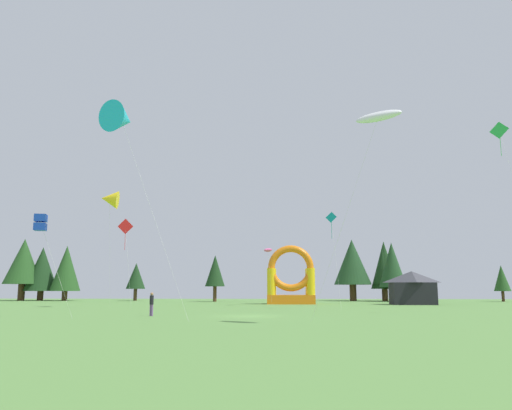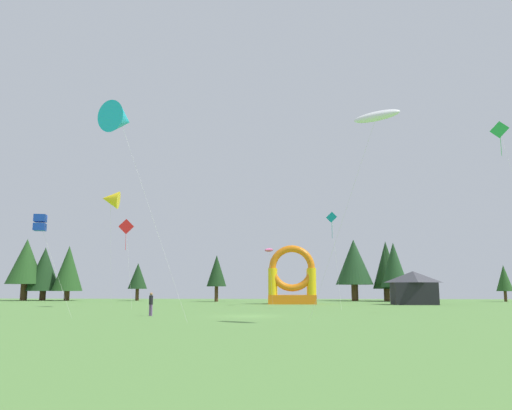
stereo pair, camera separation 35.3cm
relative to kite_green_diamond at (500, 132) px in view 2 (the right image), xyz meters
name	(u,v)px [view 2 (the right image)]	position (x,y,z in m)	size (l,w,h in m)	color
ground_plane	(249,316)	(-21.14, -3.27, -15.17)	(120.00, 120.00, 0.00)	#5B8C42
kite_green_diamond	(500,132)	(0.00, 0.00, 0.00)	(1.13, 5.58, 15.84)	green
kite_red_diamond	(126,228)	(-35.69, 11.13, -6.58)	(1.88, 1.26, 9.23)	red
kite_yellow_delta	(110,199)	(-38.12, 12.53, -3.15)	(2.34, 4.65, 13.12)	yellow
kite_teal_diamond	(332,219)	(-13.55, 9.53, -6.04)	(1.05, 1.97, 9.66)	#0C7F7A
kite_blue_box	(40,223)	(-36.13, -7.14, -8.36)	(2.98, 1.13, 7.41)	blue
kite_pink_parafoil	(269,250)	(-20.49, 20.06, -8.43)	(1.51, 2.18, 7.08)	#EA599E
kite_cyan_delta	(120,119)	(-30.16, -8.18, -0.99)	(7.19, 3.78, 15.41)	#19B7CC
kite_white_parafoil	(376,116)	(-12.57, -12.21, -2.57)	(5.84, 4.10, 13.08)	white
person_left_edge	(151,302)	(-28.68, -3.64, -14.11)	(0.41, 0.41, 1.78)	#724C8C
inflatable_blue_arch	(292,283)	(-17.63, 25.62, -12.39)	(6.30, 4.09, 7.72)	orange
festival_tent	(414,288)	(-2.08, 24.19, -13.05)	(5.36, 3.51, 4.24)	black
tree_row_0	(26,262)	(-62.76, 41.24, -8.65)	(6.20, 6.20, 10.40)	#4C331E
tree_row_1	(44,269)	(-59.92, 42.19, -9.90)	(5.62, 5.62, 9.01)	#4C331E
tree_row_2	(68,268)	(-55.24, 41.13, -9.81)	(4.93, 4.93, 9.18)	#4C331E
tree_row_3	(138,276)	(-43.34, 41.49, -11.12)	(3.20, 3.20, 6.23)	#4C331E
tree_row_4	(217,271)	(-29.37, 36.82, -10.45)	(3.10, 3.10, 7.22)	#4C331E
tree_row_5	(354,262)	(-7.22, 42.53, -8.85)	(6.15, 6.15, 10.10)	#4C331E
tree_row_6	(385,267)	(-2.26, 42.21, -9.62)	(3.54, 3.54, 8.53)	#4C331E
tree_row_7	(386,265)	(-1.96, 42.56, -9.34)	(4.50, 4.50, 9.77)	#4C331E
tree_row_8	(394,265)	(-1.49, 38.72, -9.49)	(4.27, 4.27, 9.24)	#4C331E
tree_row_9	(504,278)	(15.56, 39.46, -11.57)	(2.48, 2.48, 5.66)	#4C331E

